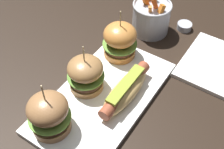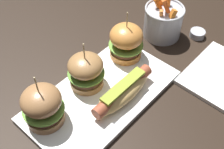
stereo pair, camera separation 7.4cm
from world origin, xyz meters
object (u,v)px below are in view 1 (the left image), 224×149
object	(u,v)px
slider_right	(120,40)
fries_bucket	(151,17)
hot_dog	(125,90)
slider_left	(49,114)
slider_center	(86,73)
side_plate	(221,67)
platter_main	(103,97)
sauce_ramekin	(184,26)

from	to	relation	value
slider_right	fries_bucket	bearing A→B (deg)	-4.67
slider_right	hot_dog	bearing A→B (deg)	-142.31
slider_right	fries_bucket	distance (m)	0.16
slider_left	slider_center	distance (m)	0.15
hot_dog	side_plate	world-z (taller)	hot_dog
platter_main	fries_bucket	xyz separation A→B (m)	(0.31, 0.03, 0.04)
side_plate	platter_main	bearing A→B (deg)	141.23
sauce_ramekin	slider_right	bearing A→B (deg)	155.61
hot_dog	sauce_ramekin	bearing A→B (deg)	-1.33
platter_main	slider_right	xyz separation A→B (m)	(0.15, 0.05, 0.06)
slider_left	slider_right	world-z (taller)	same
hot_dog	sauce_ramekin	xyz separation A→B (m)	(0.34, -0.01, -0.03)
hot_dog	slider_right	size ratio (longest dim) A/B	1.31
slider_left	fries_bucket	bearing A→B (deg)	-1.59
platter_main	side_plate	xyz separation A→B (m)	(0.27, -0.21, -0.00)
slider_center	slider_right	bearing A→B (deg)	-2.42
platter_main	sauce_ramekin	xyz separation A→B (m)	(0.37, -0.06, 0.00)
hot_dog	slider_left	distance (m)	0.19
slider_right	side_plate	bearing A→B (deg)	-65.49
platter_main	slider_right	size ratio (longest dim) A/B	2.69
slider_left	sauce_ramekin	xyz separation A→B (m)	(0.51, -0.10, -0.06)
platter_main	side_plate	bearing A→B (deg)	-38.77
platter_main	slider_center	size ratio (longest dim) A/B	2.88
hot_dog	side_plate	xyz separation A→B (m)	(0.24, -0.17, -0.03)
side_plate	slider_left	bearing A→B (deg)	147.58
slider_right	sauce_ramekin	world-z (taller)	slider_right
platter_main	hot_dog	xyz separation A→B (m)	(0.03, -0.05, 0.03)
fries_bucket	side_plate	bearing A→B (deg)	-99.05
platter_main	slider_left	bearing A→B (deg)	162.27
hot_dog	slider_center	distance (m)	0.10
hot_dog	slider_center	world-z (taller)	slider_center
slider_right	platter_main	bearing A→B (deg)	-162.78
fries_bucket	sauce_ramekin	xyz separation A→B (m)	(0.07, -0.09, -0.04)
fries_bucket	side_plate	world-z (taller)	fries_bucket
platter_main	sauce_ramekin	distance (m)	0.38
platter_main	sauce_ramekin	world-z (taller)	sauce_ramekin
sauce_ramekin	fries_bucket	bearing A→B (deg)	126.63
sauce_ramekin	hot_dog	bearing A→B (deg)	178.67
slider_center	fries_bucket	size ratio (longest dim) A/B	0.95
slider_center	side_plate	world-z (taller)	slider_center
platter_main	hot_dog	size ratio (longest dim) A/B	2.06
sauce_ramekin	side_plate	bearing A→B (deg)	-123.57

